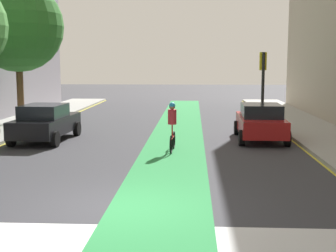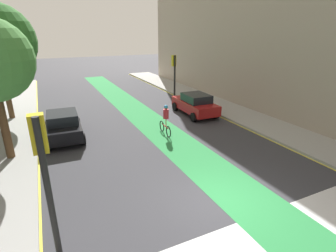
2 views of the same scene
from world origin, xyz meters
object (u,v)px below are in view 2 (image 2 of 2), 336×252
at_px(car_red_right_far, 195,104).
at_px(cyclist_in_lane, 166,119).
at_px(traffic_signal_far_right, 174,69).
at_px(car_black_left_far, 63,125).
at_px(traffic_signal_near_left, 44,164).

distance_m(car_red_right_far, cyclist_in_lane, 4.57).
bearing_deg(traffic_signal_far_right, cyclist_in_lane, -119.86).
distance_m(car_black_left_far, car_red_right_far, 9.18).
relative_size(car_black_left_far, cyclist_in_lane, 2.30).
relative_size(car_black_left_far, car_red_right_far, 1.01).
relative_size(traffic_signal_near_left, car_red_right_far, 0.96).
bearing_deg(cyclist_in_lane, car_red_right_far, 36.72).
height_order(car_black_left_far, cyclist_in_lane, cyclist_in_lane).
bearing_deg(cyclist_in_lane, traffic_signal_far_right, 60.14).
relative_size(traffic_signal_near_left, traffic_signal_far_right, 1.06).
xyz_separation_m(traffic_signal_far_right, car_black_left_far, (-9.94, -5.69, -1.92)).
bearing_deg(traffic_signal_far_right, car_red_right_far, -98.94).
distance_m(traffic_signal_far_right, car_black_left_far, 11.61).
height_order(traffic_signal_near_left, car_red_right_far, traffic_signal_near_left).
distance_m(traffic_signal_near_left, car_red_right_far, 14.12).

